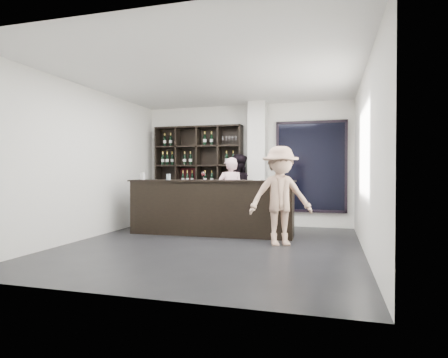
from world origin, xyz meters
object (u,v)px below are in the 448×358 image
(tasting_counter, at_px, (211,207))
(customer, at_px, (281,196))
(taster_pink, at_px, (230,194))
(wine_shelf, at_px, (198,175))
(taster_black, at_px, (238,190))

(tasting_counter, relative_size, customer, 1.96)
(taster_pink, bearing_deg, customer, 108.36)
(customer, bearing_deg, wine_shelf, 114.21)
(wine_shelf, xyz_separation_m, taster_black, (1.05, -0.17, -0.35))
(taster_pink, bearing_deg, wine_shelf, -57.64)
(taster_pink, height_order, customer, customer)
(tasting_counter, distance_m, taster_pink, 0.83)
(tasting_counter, bearing_deg, wine_shelf, 117.15)
(tasting_counter, height_order, taster_black, taster_black)
(taster_pink, bearing_deg, tasting_counter, 52.52)
(wine_shelf, height_order, customer, wine_shelf)
(wine_shelf, bearing_deg, taster_pink, -34.64)
(taster_black, bearing_deg, tasting_counter, 95.20)
(taster_pink, xyz_separation_m, customer, (1.30, -1.47, 0.06))
(wine_shelf, height_order, taster_black, wine_shelf)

